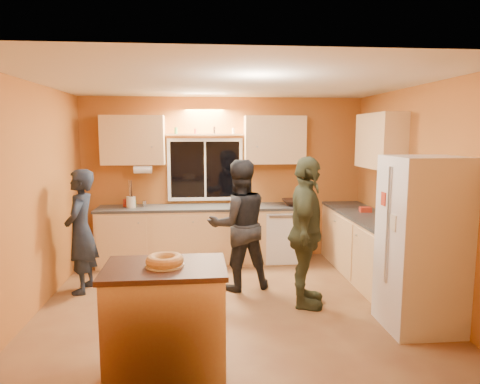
{
  "coord_description": "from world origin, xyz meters",
  "views": [
    {
      "loc": [
        -0.36,
        -4.89,
        2.02
      ],
      "look_at": [
        0.12,
        0.4,
        1.3
      ],
      "focal_mm": 32.0,
      "sensor_mm": 36.0,
      "label": 1
    }
  ],
  "objects": [
    {
      "name": "ground",
      "position": [
        0.0,
        0.0,
        0.0
      ],
      "size": [
        4.5,
        4.5,
        0.0
      ],
      "primitive_type": "plane",
      "color": "brown",
      "rests_on": "ground"
    },
    {
      "name": "room_shell",
      "position": [
        0.12,
        0.41,
        1.62
      ],
      "size": [
        4.54,
        4.04,
        2.61
      ],
      "color": "#B26A2D",
      "rests_on": "ground"
    },
    {
      "name": "back_counter",
      "position": [
        0.01,
        1.7,
        0.45
      ],
      "size": [
        4.23,
        0.62,
        0.9
      ],
      "color": "tan",
      "rests_on": "ground"
    },
    {
      "name": "right_counter",
      "position": [
        1.95,
        0.5,
        0.45
      ],
      "size": [
        0.62,
        1.84,
        0.9
      ],
      "color": "tan",
      "rests_on": "ground"
    },
    {
      "name": "refrigerator",
      "position": [
        1.89,
        -0.8,
        0.9
      ],
      "size": [
        0.72,
        0.7,
        1.8
      ],
      "primitive_type": "cube",
      "color": "silver",
      "rests_on": "ground"
    },
    {
      "name": "island",
      "position": [
        -0.67,
        -1.49,
        0.49
      ],
      "size": [
        1.0,
        0.69,
        0.96
      ],
      "rotation": [
        0.0,
        0.0,
        0.01
      ],
      "color": "tan",
      "rests_on": "ground"
    },
    {
      "name": "bundt_pastry",
      "position": [
        -0.67,
        -1.49,
        1.0
      ],
      "size": [
        0.31,
        0.31,
        0.09
      ],
      "primitive_type": "torus",
      "color": "tan",
      "rests_on": "island"
    },
    {
      "name": "person_left",
      "position": [
        -1.9,
        0.59,
        0.79
      ],
      "size": [
        0.41,
        0.59,
        1.58
      ],
      "primitive_type": "imported",
      "rotation": [
        0.0,
        0.0,
        -1.62
      ],
      "color": "black",
      "rests_on": "ground"
    },
    {
      "name": "person_center",
      "position": [
        0.12,
        0.53,
        0.85
      ],
      "size": [
        0.95,
        0.81,
        1.7
      ],
      "primitive_type": "imported",
      "rotation": [
        0.0,
        0.0,
        3.36
      ],
      "color": "black",
      "rests_on": "ground"
    },
    {
      "name": "person_right",
      "position": [
        0.84,
        -0.12,
        0.88
      ],
      "size": [
        0.68,
        1.11,
        1.77
      ],
      "primitive_type": "imported",
      "rotation": [
        0.0,
        0.0,
        1.31
      ],
      "color": "#353D27",
      "rests_on": "ground"
    },
    {
      "name": "mixing_bowl",
      "position": [
        1.1,
        1.67,
        0.95
      ],
      "size": [
        0.4,
        0.4,
        0.1
      ],
      "primitive_type": "imported",
      "rotation": [
        0.0,
        0.0,
        0.03
      ],
      "color": "black",
      "rests_on": "back_counter"
    },
    {
      "name": "utensil_crock",
      "position": [
        -1.44,
        1.69,
        0.99
      ],
      "size": [
        0.14,
        0.14,
        0.17
      ],
      "primitive_type": "cylinder",
      "color": "beige",
      "rests_on": "back_counter"
    },
    {
      "name": "potted_plant",
      "position": [
        2.0,
        0.22,
        1.05
      ],
      "size": [
        0.3,
        0.27,
        0.29
      ],
      "primitive_type": "imported",
      "rotation": [
        0.0,
        0.0,
        -0.17
      ],
      "color": "gray",
      "rests_on": "right_counter"
    },
    {
      "name": "red_box",
      "position": [
        2.0,
        1.0,
        0.94
      ],
      "size": [
        0.17,
        0.14,
        0.07
      ],
      "primitive_type": "cube",
      "rotation": [
        0.0,
        0.0,
        -0.11
      ],
      "color": "#AD2D1A",
      "rests_on": "right_counter"
    }
  ]
}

